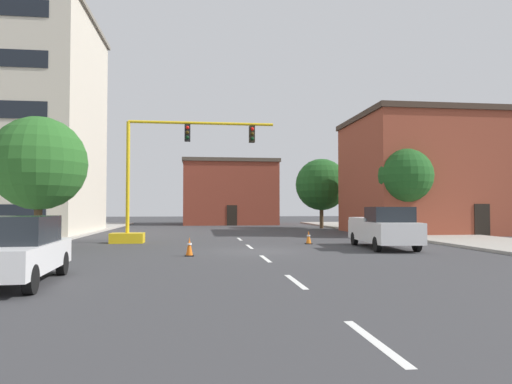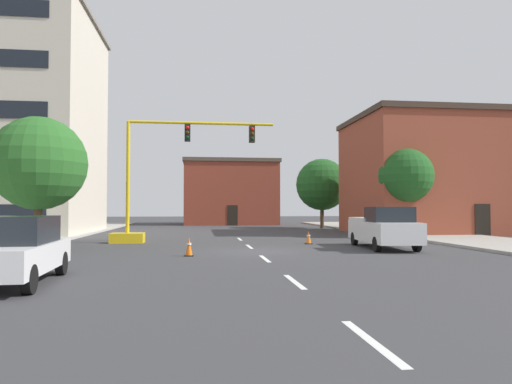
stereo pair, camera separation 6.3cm
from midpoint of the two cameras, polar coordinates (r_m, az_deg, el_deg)
The scene contains 18 objects.
ground_plane at distance 20.85m, azimuth -0.13°, elevation -7.32°, with size 160.00×160.00×0.00m, color #38383A.
sidewalk_left at distance 30.55m, azimuth -27.55°, elevation -5.25°, with size 6.00×56.00×0.14m, color #B2ADA3.
sidewalk_right at distance 32.68m, azimuth 21.59°, elevation -5.10°, with size 6.00×56.00×0.14m, color #9E998E.
lane_stripe_seg_0 at distance 7.35m, azimuth 14.11°, elevation -17.36°, with size 0.16×2.40×0.01m, color silver.
lane_stripe_seg_1 at distance 12.53m, azimuth 4.76°, elevation -10.92°, with size 0.16×2.40×0.01m, color silver.
lane_stripe_seg_2 at distance 17.90m, azimuth 1.07°, elevation -8.20°, with size 0.16×2.40×0.01m, color silver.
lane_stripe_seg_3 at distance 23.33m, azimuth -0.89°, elevation -6.73°, with size 0.16×2.40×0.01m, color silver.
lane_stripe_seg_4 at distance 28.78m, azimuth -2.10°, elevation -5.81°, with size 0.16×2.40×0.01m, color silver.
building_brick_center at distance 54.59m, azimuth -3.35°, elevation -0.08°, with size 10.77×9.17×7.38m.
building_row_right at distance 38.78m, azimuth 21.96°, elevation 1.97°, with size 14.01×10.09×8.97m.
traffic_signal_gantry at distance 26.46m, azimuth -13.10°, elevation -1.25°, with size 9.06×1.20×6.83m.
tree_right_mid at distance 32.37m, azimuth 17.87°, elevation 1.91°, with size 3.61×3.61×5.89m.
tree_left_near at distance 23.93m, azimuth -25.21°, elevation 3.19°, with size 4.36×4.36×6.21m.
tree_right_far at distance 44.11m, azimuth 8.01°, elevation 0.91°, with size 4.86×4.86×6.55m.
pickup_truck_white at distance 23.13m, azimuth 15.35°, elevation -4.30°, with size 2.35×5.52×1.99m.
sedan_white_near_left at distance 13.47m, azimuth -27.67°, elevation -6.29°, with size 2.08×4.59×1.74m.
traffic_cone_roadside_a at distance 19.01m, azimuth -8.29°, elevation -6.68°, with size 0.36×0.36×0.77m.
traffic_cone_roadside_b at distance 25.12m, azimuth 6.42°, elevation -5.59°, with size 0.36×0.36×0.71m.
Camera 1 is at (-2.59, -20.60, 1.97)m, focal length 32.51 mm.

